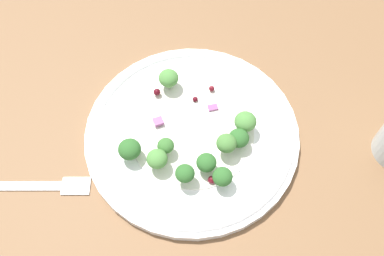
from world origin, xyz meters
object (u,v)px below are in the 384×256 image
object	(u,v)px
plate	(192,135)
broccoli_floret_1	(226,143)
broccoli_floret_0	(246,125)
broccoli_floret_2	(206,163)
fork	(27,186)

from	to	relation	value
plate	broccoli_floret_1	distance (cm)	5.81
broccoli_floret_1	plate	bearing A→B (deg)	144.99
plate	broccoli_floret_0	world-z (taller)	broccoli_floret_0
broccoli_floret_0	broccoli_floret_2	size ratio (longest dim) A/B	1.14
plate	broccoli_floret_0	bearing A→B (deg)	-1.72
plate	fork	size ratio (longest dim) A/B	1.54
fork	broccoli_floret_1	bearing A→B (deg)	6.93
broccoli_floret_0	fork	xyz separation A→B (cm)	(-28.44, -5.86, -3.13)
broccoli_floret_1	fork	distance (cm)	26.08
plate	broccoli_floret_1	size ratio (longest dim) A/B	10.88
broccoli_floret_0	broccoli_floret_1	size ratio (longest dim) A/B	1.11
plate	broccoli_floret_1	world-z (taller)	broccoli_floret_1
plate	fork	bearing A→B (deg)	-164.21
broccoli_floret_1	broccoli_floret_2	world-z (taller)	broccoli_floret_1
plate	broccoli_floret_0	distance (cm)	7.42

